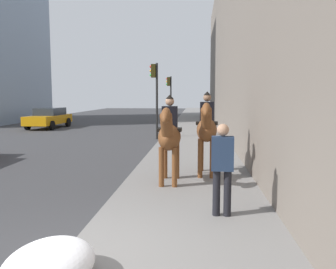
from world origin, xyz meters
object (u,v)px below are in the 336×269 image
at_px(mounted_horse_near, 169,135).
at_px(traffic_light_far_curb, 170,92).
at_px(traffic_light_near_curb, 155,89).
at_px(pedestrian_greeting, 222,163).
at_px(car_mid_lane, 49,118).
at_px(mounted_horse_far, 207,129).

height_order(mounted_horse_near, traffic_light_far_curb, traffic_light_far_curb).
xyz_separation_m(mounted_horse_near, traffic_light_near_curb, (10.07, 1.51, 1.34)).
bearing_deg(pedestrian_greeting, traffic_light_near_curb, 15.61).
relative_size(car_mid_lane, traffic_light_near_curb, 1.16).
height_order(mounted_horse_near, traffic_light_near_curb, traffic_light_near_curb).
xyz_separation_m(mounted_horse_near, pedestrian_greeting, (-2.40, -1.15, -0.24)).
distance_m(mounted_horse_near, traffic_light_near_curb, 10.28).
bearing_deg(traffic_light_near_curb, traffic_light_far_curb, -0.10).
bearing_deg(car_mid_lane, traffic_light_far_curb, 117.23).
height_order(mounted_horse_near, mounted_horse_far, mounted_horse_far).
xyz_separation_m(pedestrian_greeting, traffic_light_near_curb, (12.47, 2.67, 1.58)).
height_order(traffic_light_near_curb, traffic_light_far_curb, traffic_light_near_curb).
bearing_deg(mounted_horse_near, mounted_horse_far, 137.48).
xyz_separation_m(pedestrian_greeting, traffic_light_far_curb, (22.38, 2.65, 1.47)).
relative_size(car_mid_lane, traffic_light_far_curb, 1.21).
height_order(mounted_horse_far, traffic_light_far_curb, traffic_light_far_curb).
bearing_deg(mounted_horse_near, traffic_light_near_curb, -170.93).
bearing_deg(traffic_light_far_curb, pedestrian_greeting, -173.24).
height_order(pedestrian_greeting, traffic_light_near_curb, traffic_light_near_curb).
bearing_deg(car_mid_lane, traffic_light_near_curb, 56.15).
height_order(mounted_horse_far, pedestrian_greeting, mounted_horse_far).
distance_m(mounted_horse_near, mounted_horse_far, 1.41).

